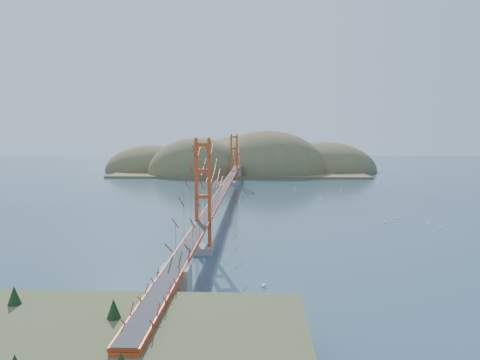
{
  "coord_description": "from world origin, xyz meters",
  "views": [
    {
      "loc": [
        5.58,
        -76.32,
        12.36
      ],
      "look_at": [
        2.53,
        0.0,
        4.33
      ],
      "focal_mm": 35.0,
      "sensor_mm": 36.0,
      "label": 1
    }
  ],
  "objects_px": {
    "sailboat_0": "(397,218)",
    "sailboat_1": "(366,210)",
    "bridge": "(225,164)",
    "sailboat_2": "(385,222)",
    "fort": "(177,315)"
  },
  "relations": [
    {
      "from": "bridge",
      "to": "fort",
      "type": "relative_size",
      "value": 25.51
    },
    {
      "from": "fort",
      "to": "sailboat_2",
      "type": "xyz_separation_m",
      "value": [
        22.3,
        34.55,
        -0.53
      ]
    },
    {
      "from": "bridge",
      "to": "sailboat_2",
      "type": "xyz_separation_m",
      "value": [
        22.7,
        -13.43,
        -6.87
      ]
    },
    {
      "from": "bridge",
      "to": "fort",
      "type": "xyz_separation_m",
      "value": [
        0.4,
        -47.98,
        -6.34
      ]
    },
    {
      "from": "bridge",
      "to": "sailboat_1",
      "type": "xyz_separation_m",
      "value": [
        22.24,
        -4.53,
        -6.87
      ]
    },
    {
      "from": "sailboat_1",
      "to": "bridge",
      "type": "bearing_deg",
      "value": 168.48
    },
    {
      "from": "sailboat_0",
      "to": "bridge",
      "type": "bearing_deg",
      "value": 157.51
    },
    {
      "from": "bridge",
      "to": "fort",
      "type": "distance_m",
      "value": 48.4
    },
    {
      "from": "bridge",
      "to": "fort",
      "type": "height_order",
      "value": "bridge"
    },
    {
      "from": "sailboat_2",
      "to": "sailboat_1",
      "type": "relative_size",
      "value": 1.03
    },
    {
      "from": "sailboat_0",
      "to": "sailboat_1",
      "type": "bearing_deg",
      "value": 116.93
    },
    {
      "from": "sailboat_2",
      "to": "sailboat_0",
      "type": "distance_m",
      "value": 3.91
    },
    {
      "from": "sailboat_2",
      "to": "sailboat_1",
      "type": "bearing_deg",
      "value": 93.0
    },
    {
      "from": "sailboat_1",
      "to": "sailboat_0",
      "type": "distance_m",
      "value": 6.64
    },
    {
      "from": "fort",
      "to": "sailboat_0",
      "type": "bearing_deg",
      "value": 56.5
    }
  ]
}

